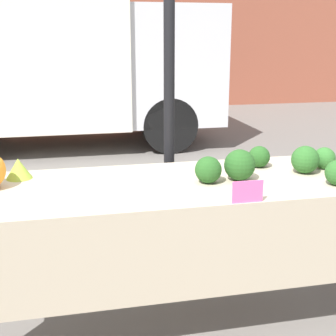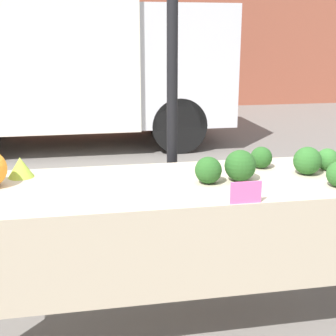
# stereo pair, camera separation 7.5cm
# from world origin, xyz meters

# --- Properties ---
(ground_plane) EXTENTS (40.00, 40.00, 0.00)m
(ground_plane) POSITION_xyz_m (0.00, 0.00, 0.00)
(ground_plane) COLOR slate
(tent_pole) EXTENTS (0.07, 0.07, 2.42)m
(tent_pole) POSITION_xyz_m (0.14, 0.60, 1.21)
(tent_pole) COLOR black
(tent_pole) RESTS_ON ground_plane
(parked_truck) EXTENTS (4.19, 1.87, 2.62)m
(parked_truck) POSITION_xyz_m (-0.58, 4.65, 1.37)
(parked_truck) COLOR silver
(parked_truck) RESTS_ON ground_plane
(market_table) EXTENTS (2.23, 0.80, 0.81)m
(market_table) POSITION_xyz_m (0.00, -0.06, 0.71)
(market_table) COLOR tan
(market_table) RESTS_ON ground_plane
(romanesco_head) EXTENTS (0.14, 0.14, 0.11)m
(romanesco_head) POSITION_xyz_m (-0.78, 0.24, 0.86)
(romanesco_head) COLOR #93B238
(romanesco_head) RESTS_ON market_table
(broccoli_head_0) EXTENTS (0.13, 0.13, 0.13)m
(broccoli_head_0) POSITION_xyz_m (0.59, 0.18, 0.87)
(broccoli_head_0) COLOR #23511E
(broccoli_head_0) RESTS_ON market_table
(broccoli_head_1) EXTENTS (0.13, 0.13, 0.13)m
(broccoli_head_1) POSITION_xyz_m (0.95, 0.07, 0.87)
(broccoli_head_1) COLOR #2D6628
(broccoli_head_1) RESTS_ON market_table
(broccoli_head_2) EXTENTS (0.16, 0.16, 0.16)m
(broccoli_head_2) POSITION_xyz_m (0.80, 0.01, 0.89)
(broccoli_head_2) COLOR #285B23
(broccoli_head_2) RESTS_ON market_table
(broccoli_head_3) EXTENTS (0.14, 0.14, 0.14)m
(broccoli_head_3) POSITION_xyz_m (0.21, -0.05, 0.88)
(broccoli_head_3) COLOR #23511E
(broccoli_head_3) RESTS_ON market_table
(broccoli_head_5) EXTENTS (0.17, 0.17, 0.17)m
(broccoli_head_5) POSITION_xyz_m (0.39, -0.04, 0.89)
(broccoli_head_5) COLOR #23511E
(broccoli_head_5) RESTS_ON market_table
(price_sign) EXTENTS (0.15, 0.01, 0.11)m
(price_sign) POSITION_xyz_m (0.30, -0.39, 0.86)
(price_sign) COLOR #F45B9E
(price_sign) RESTS_ON market_table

